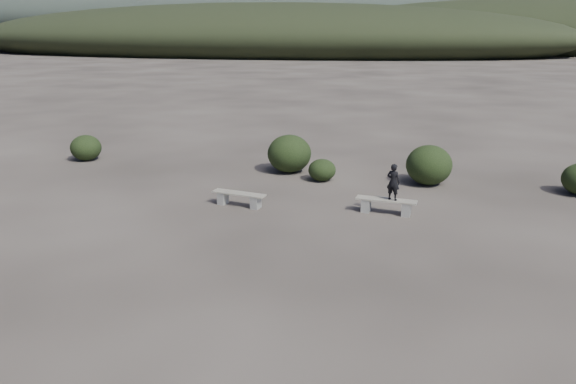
# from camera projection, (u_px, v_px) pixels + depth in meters

# --- Properties ---
(ground) EXTENTS (1200.00, 1200.00, 0.00)m
(ground) POSITION_uv_depth(u_px,v_px,m) (245.00, 295.00, 11.10)
(ground) COLOR #2F2924
(ground) RESTS_ON ground
(bench_left) EXTENTS (1.67, 0.64, 0.41)m
(bench_left) POSITION_uv_depth(u_px,v_px,m) (239.00, 198.00, 16.42)
(bench_left) COLOR gray
(bench_left) RESTS_ON ground
(bench_right) EXTENTS (1.73, 0.53, 0.42)m
(bench_right) POSITION_uv_depth(u_px,v_px,m) (386.00, 205.00, 15.76)
(bench_right) COLOR gray
(bench_right) RESTS_ON ground
(seated_person) EXTENTS (0.44, 0.37, 1.04)m
(seated_person) POSITION_uv_depth(u_px,v_px,m) (393.00, 182.00, 15.52)
(seated_person) COLOR black
(seated_person) RESTS_ON bench_right
(shrub_b) EXTENTS (1.57, 1.57, 1.35)m
(shrub_b) POSITION_uv_depth(u_px,v_px,m) (289.00, 154.00, 20.10)
(shrub_b) COLOR black
(shrub_b) RESTS_ON ground
(shrub_c) EXTENTS (0.94, 0.94, 0.75)m
(shrub_c) POSITION_uv_depth(u_px,v_px,m) (322.00, 170.00, 19.05)
(shrub_c) COLOR black
(shrub_c) RESTS_ON ground
(shrub_d) EXTENTS (1.51, 1.51, 1.32)m
(shrub_d) POSITION_uv_depth(u_px,v_px,m) (429.00, 165.00, 18.54)
(shrub_d) COLOR black
(shrub_d) RESTS_ON ground
(shrub_f) EXTENTS (1.18, 1.18, 0.99)m
(shrub_f) POSITION_uv_depth(u_px,v_px,m) (86.00, 148.00, 21.88)
(shrub_f) COLOR black
(shrub_f) RESTS_ON ground
(mountain_ridges) EXTENTS (500.00, 400.00, 56.00)m
(mountain_ridges) POSITION_uv_depth(u_px,v_px,m) (399.00, 13.00, 326.63)
(mountain_ridges) COLOR black
(mountain_ridges) RESTS_ON ground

